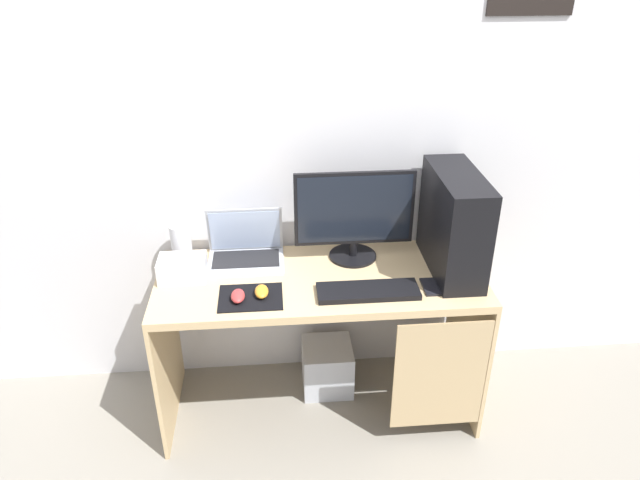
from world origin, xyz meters
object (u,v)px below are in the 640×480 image
object	(u,v)px
pc_tower	(454,223)
monitor	(354,216)
subwoofer	(327,366)
mouse_right	(238,296)
laptop	(246,250)
mouse_left	(262,291)
speaker	(181,243)
projector	(182,268)
cell_phone	(431,287)
keyboard	(368,291)

from	to	relation	value
pc_tower	monitor	xyz separation A→B (m)	(-0.41, 0.12, -0.01)
monitor	subwoofer	bearing A→B (deg)	-165.49
mouse_right	monitor	bearing A→B (deg)	30.90
laptop	subwoofer	world-z (taller)	laptop
monitor	mouse_left	distance (m)	0.54
speaker	projector	distance (m)	0.17
projector	cell_phone	bearing A→B (deg)	-9.21
mouse_right	projector	bearing A→B (deg)	141.08
projector	keyboard	xyz separation A→B (m)	(0.77, -0.19, -0.04)
pc_tower	projector	distance (m)	1.18
speaker	projector	xyz separation A→B (m)	(0.02, -0.16, -0.04)
monitor	speaker	xyz separation A→B (m)	(-0.77, 0.05, -0.13)
mouse_left	keyboard	bearing A→B (deg)	-2.62
mouse_left	cell_phone	distance (m)	0.71
subwoofer	cell_phone	bearing A→B (deg)	-31.35
speaker	mouse_right	bearing A→B (deg)	-53.66
projector	monitor	bearing A→B (deg)	8.38
projector	mouse_left	xyz separation A→B (m)	(0.34, -0.17, -0.03)
projector	pc_tower	bearing A→B (deg)	-0.54
keyboard	monitor	bearing A→B (deg)	94.14
pc_tower	cell_phone	xyz separation A→B (m)	(-0.12, -0.16, -0.22)
speaker	mouse_right	size ratio (longest dim) A/B	1.81
projector	cell_phone	distance (m)	1.06
mouse_left	mouse_right	size ratio (longest dim) A/B	1.00
laptop	mouse_right	size ratio (longest dim) A/B	3.52
speaker	cell_phone	bearing A→B (deg)	-17.21
monitor	keyboard	distance (m)	0.36
keyboard	mouse_left	world-z (taller)	mouse_left
speaker	mouse_right	distance (m)	0.44
pc_tower	mouse_right	world-z (taller)	pc_tower
mouse_left	cell_phone	size ratio (longest dim) A/B	0.74
monitor	mouse_right	distance (m)	0.62
monitor	laptop	xyz separation A→B (m)	(-0.49, 0.02, -0.16)
speaker	cell_phone	distance (m)	1.11
keyboard	cell_phone	size ratio (longest dim) A/B	3.23
pc_tower	mouse_right	distance (m)	0.96
mouse_right	cell_phone	world-z (taller)	mouse_right
monitor	subwoofer	xyz separation A→B (m)	(-0.12, -0.03, -0.82)
cell_phone	mouse_left	bearing A→B (deg)	-179.97
laptop	subwoofer	bearing A→B (deg)	-8.14
mouse_left	mouse_right	distance (m)	0.10
speaker	subwoofer	size ratio (longest dim) A/B	0.72
monitor	projector	world-z (taller)	monitor
keyboard	cell_phone	xyz separation A→B (m)	(0.27, 0.02, -0.01)
speaker	mouse_left	distance (m)	0.49
pc_tower	keyboard	world-z (taller)	pc_tower
speaker	mouse_left	bearing A→B (deg)	-42.80
speaker	subwoofer	distance (m)	0.96
monitor	mouse_right	world-z (taller)	monitor
keyboard	mouse_left	size ratio (longest dim) A/B	4.38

